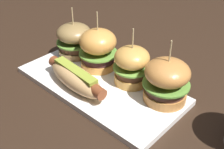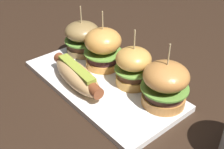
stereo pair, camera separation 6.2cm
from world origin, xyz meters
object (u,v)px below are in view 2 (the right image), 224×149
at_px(slider_far_left, 82,37).
at_px(slider_far_right, 165,84).
at_px(platter_main, 101,84).
at_px(slider_center_left, 103,48).
at_px(hot_dog, 77,75).
at_px(slider_center_right, 133,66).

xyz_separation_m(slider_far_left, slider_far_right, (0.29, -0.00, 0.00)).
height_order(platter_main, slider_far_left, slider_far_left).
bearing_deg(slider_far_left, slider_center_left, -1.36).
bearing_deg(hot_dog, slider_center_left, 105.62).
relative_size(slider_center_right, slider_far_right, 0.97).
relative_size(hot_dog, slider_far_right, 1.33).
xyz_separation_m(platter_main, slider_far_left, (-0.14, 0.05, 0.05)).
distance_m(slider_center_right, slider_far_right, 0.09).
height_order(hot_dog, slider_far_left, slider_far_left).
bearing_deg(slider_center_right, platter_main, -135.54).
bearing_deg(slider_center_left, slider_far_right, 0.50).
relative_size(platter_main, slider_far_left, 3.02).
bearing_deg(platter_main, slider_far_left, 160.37).
bearing_deg(slider_center_left, hot_dog, -74.38).
height_order(platter_main, slider_center_left, slider_center_left).
distance_m(slider_far_left, slider_center_right, 0.20).
distance_m(slider_center_left, slider_far_right, 0.20).
height_order(platter_main, slider_center_right, slider_center_right).
height_order(slider_center_left, slider_center_right, slider_center_left).
xyz_separation_m(platter_main, hot_dog, (-0.03, -0.05, 0.03)).
xyz_separation_m(platter_main, slider_center_left, (-0.05, 0.05, 0.06)).
bearing_deg(slider_center_left, slider_far_left, 178.64).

